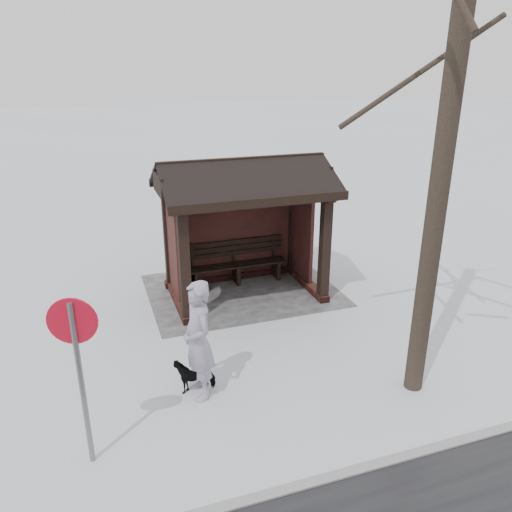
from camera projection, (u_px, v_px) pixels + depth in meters
The scene contains 7 objects.
ground at pixel (245, 294), 11.30m from camera, with size 120.00×120.00×0.00m, color silver.
kerb at pixel (375, 465), 6.45m from camera, with size 120.00×0.15×0.06m, color gray.
trampled_patch at pixel (242, 290), 11.48m from camera, with size 4.20×3.20×0.02m, color gray.
bus_shelter at pixel (242, 199), 10.67m from camera, with size 3.60×2.40×3.09m.
pedestrian at pixel (198, 341), 7.53m from camera, with size 0.70×0.46×1.92m, color #9B92AB.
dog at pixel (195, 375), 7.89m from camera, with size 0.29×0.64×0.54m, color black.
road_sign at pixel (76, 348), 5.96m from camera, with size 0.58×0.20×2.35m.
Camera 1 is at (3.10, 9.77, 4.85)m, focal length 35.00 mm.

